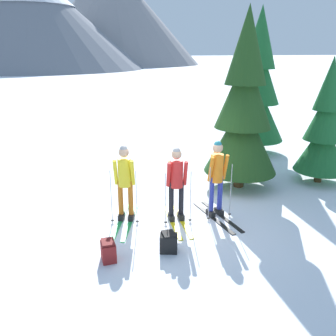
{
  "coord_description": "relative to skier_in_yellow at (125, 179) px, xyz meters",
  "views": [
    {
      "loc": [
        -1.93,
        -7.15,
        3.57
      ],
      "look_at": [
        0.09,
        0.18,
        1.05
      ],
      "focal_mm": 38.37,
      "sensor_mm": 36.0,
      "label": 1
    }
  ],
  "objects": [
    {
      "name": "ground_plane",
      "position": [
        0.91,
        0.0,
        -0.95
      ],
      "size": [
        400.0,
        400.0,
        0.0
      ],
      "primitive_type": "plane",
      "color": "white"
    },
    {
      "name": "pine_tree_mid",
      "position": [
        5.33,
        4.26,
        1.33
      ],
      "size": [
        2.06,
        2.06,
        4.97
      ],
      "color": "#51381E",
      "rests_on": "ground"
    },
    {
      "name": "skier_in_orange",
      "position": [
        1.96,
        -0.33,
        0.0
      ],
      "size": [
        0.6,
        1.74,
        1.73
      ],
      "color": "black",
      "rests_on": "ground"
    },
    {
      "name": "mountain_ridge_distant",
      "position": [
        3.54,
        78.43,
        9.87
      ],
      "size": [
        58.44,
        59.33,
        23.34
      ],
      "color": "slate",
      "rests_on": "ground"
    },
    {
      "name": "skier_in_yellow",
      "position": [
        0.0,
        0.0,
        0.0
      ],
      "size": [
        0.91,
        1.79,
        1.69
      ],
      "color": "green",
      "rests_on": "ground"
    },
    {
      "name": "backpack_on_snow_beside",
      "position": [
        -0.56,
        -1.51,
        -0.76
      ],
      "size": [
        0.25,
        0.33,
        0.38
      ],
      "color": "maroon",
      "rests_on": "ground"
    },
    {
      "name": "pine_tree_near",
      "position": [
        5.62,
        0.93,
        0.62
      ],
      "size": [
        1.42,
        1.42,
        3.43
      ],
      "color": "#51381E",
      "rests_on": "ground"
    },
    {
      "name": "pine_tree_far",
      "position": [
        3.29,
        1.2,
        1.16
      ],
      "size": [
        1.91,
        1.91,
        4.61
      ],
      "color": "#51381E",
      "rests_on": "ground"
    },
    {
      "name": "skier_in_red",
      "position": [
        1.05,
        -0.3,
        -0.02
      ],
      "size": [
        0.61,
        1.63,
        1.65
      ],
      "color": "yellow",
      "rests_on": "ground"
    },
    {
      "name": "backpack_on_snow_front",
      "position": [
        0.54,
        -1.51,
        -0.76
      ],
      "size": [
        0.38,
        0.33,
        0.38
      ],
      "color": "black",
      "rests_on": "ground"
    }
  ]
}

